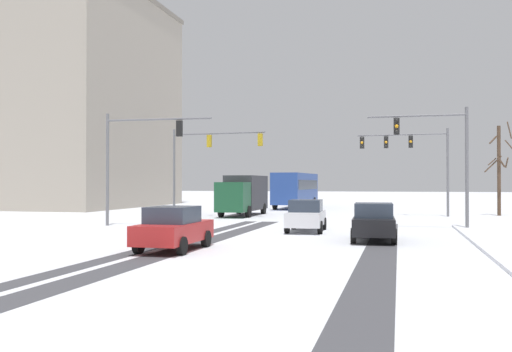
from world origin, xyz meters
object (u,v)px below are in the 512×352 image
object	(u,v)px
traffic_signal_far_left	(205,153)
car_black_second	(374,222)
box_truck_delivery	(243,194)
bus_oncoming	(296,188)
traffic_signal_near_left	(136,149)
office_building_far_left_block	(38,103)
traffic_signal_near_right	(439,147)
car_red_third	(174,228)
traffic_signal_far_right	(410,152)
bare_tree_sidewalk_far	(499,167)
car_white_lead	(306,216)

from	to	relation	value
traffic_signal_far_left	car_black_second	distance (m)	20.01
traffic_signal_far_left	box_truck_delivery	world-z (taller)	traffic_signal_far_left
bus_oncoming	box_truck_delivery	xyz separation A→B (m)	(-1.65, -13.32, -0.36)
traffic_signal_near_left	office_building_far_left_block	size ratio (longest dim) A/B	0.26
traffic_signal_near_right	car_red_third	world-z (taller)	traffic_signal_near_right
traffic_signal_far_right	bare_tree_sidewalk_far	bearing A→B (deg)	16.58
bare_tree_sidewalk_far	office_building_far_left_block	distance (m)	45.87
traffic_signal_far_right	bare_tree_sidewalk_far	distance (m)	6.88
car_white_lead	traffic_signal_far_left	bearing A→B (deg)	130.21
traffic_signal_near_right	traffic_signal_far_left	size ratio (longest dim) A/B	0.89
car_red_third	office_building_far_left_block	world-z (taller)	office_building_far_left_block
traffic_signal_near_right	car_black_second	world-z (taller)	traffic_signal_near_right
box_truck_delivery	office_building_far_left_block	xyz separation A→B (m)	(-25.99, 11.46, 9.36)
box_truck_delivery	bare_tree_sidewalk_far	distance (m)	19.41
box_truck_delivery	traffic_signal_far_left	bearing A→B (deg)	-146.30
office_building_far_left_block	car_red_third	bearing A→B (deg)	-48.47
traffic_signal_far_right	bus_oncoming	bearing A→B (deg)	134.85
car_red_third	office_building_far_left_block	size ratio (longest dim) A/B	0.17
bare_tree_sidewalk_far	traffic_signal_near_left	bearing A→B (deg)	-144.05
bus_oncoming	traffic_signal_near_left	bearing A→B (deg)	-101.22
car_white_lead	office_building_far_left_block	distance (m)	41.98
traffic_signal_near_left	traffic_signal_far_left	world-z (taller)	same
traffic_signal_far_right	traffic_signal_far_left	world-z (taller)	same
car_red_third	bus_oncoming	xyz separation A→B (m)	(-1.73, 35.02, 1.18)
bus_oncoming	bare_tree_sidewalk_far	world-z (taller)	bare_tree_sidewalk_far
traffic_signal_far_right	traffic_signal_far_left	xyz separation A→B (m)	(-14.72, -4.29, -0.11)
traffic_signal_far_left	office_building_far_left_block	bearing A→B (deg)	150.90
car_black_second	car_red_third	world-z (taller)	same
traffic_signal_far_left	office_building_far_left_block	xyz separation A→B (m)	(-23.53, 13.10, 6.29)
box_truck_delivery	bare_tree_sidewalk_far	world-z (taller)	bare_tree_sidewalk_far
traffic_signal_near_right	car_red_third	size ratio (longest dim) A/B	1.58
car_white_lead	office_building_far_left_block	world-z (taller)	office_building_far_left_block
car_white_lead	box_truck_delivery	bearing A→B (deg)	118.41
box_truck_delivery	bus_oncoming	bearing A→B (deg)	82.94
traffic_signal_near_right	car_white_lead	size ratio (longest dim) A/B	1.55
bus_oncoming	box_truck_delivery	distance (m)	13.42
car_white_lead	car_black_second	bearing A→B (deg)	-47.48
traffic_signal_near_right	car_white_lead	world-z (taller)	traffic_signal_near_right
bare_tree_sidewalk_far	car_black_second	bearing A→B (deg)	-111.69
traffic_signal_far_left	box_truck_delivery	distance (m)	4.26
traffic_signal_near_left	traffic_signal_far_right	distance (m)	20.92
car_white_lead	office_building_far_left_block	bearing A→B (deg)	143.72
car_black_second	bus_oncoming	xyz separation A→B (m)	(-8.73, 29.81, 1.18)
car_red_third	traffic_signal_far_right	bearing A→B (deg)	69.96
car_white_lead	bus_oncoming	size ratio (longest dim) A/B	0.38
traffic_signal_near_right	office_building_far_left_block	bearing A→B (deg)	152.08
traffic_signal_far_left	office_building_far_left_block	size ratio (longest dim) A/B	0.29
bare_tree_sidewalk_far	box_truck_delivery	bearing A→B (deg)	-166.27
bus_oncoming	office_building_far_left_block	xyz separation A→B (m)	(-27.64, -1.86, 9.00)
traffic_signal_near_left	bus_oncoming	world-z (taller)	traffic_signal_near_left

